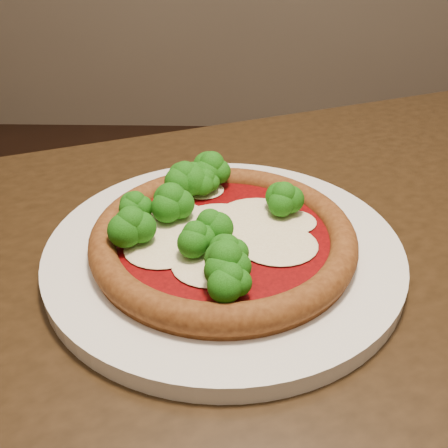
{
  "coord_description": "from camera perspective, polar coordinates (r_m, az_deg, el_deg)",
  "views": [
    {
      "loc": [
        -0.19,
        -0.58,
        1.06
      ],
      "look_at": [
        -0.2,
        -0.18,
        0.79
      ],
      "focal_mm": 40.0,
      "sensor_mm": 36.0,
      "label": 1
    }
  ],
  "objects": [
    {
      "name": "dining_table",
      "position": [
        0.55,
        6.74,
        -15.29
      ],
      "size": [
        1.36,
        1.17,
        0.75
      ],
      "rotation": [
        0.0,
        0.0,
        0.39
      ],
      "color": "black",
      "rests_on": "floor"
    },
    {
      "name": "plate",
      "position": [
        0.5,
        0.0,
        -2.97
      ],
      "size": [
        0.35,
        0.35,
        0.02
      ],
      "primitive_type": "cylinder",
      "color": "silver",
      "rests_on": "dining_table"
    },
    {
      "name": "pizza",
      "position": [
        0.48,
        -0.74,
        -0.66
      ],
      "size": [
        0.26,
        0.26,
        0.06
      ],
      "rotation": [
        0.0,
        0.0,
        0.29
      ],
      "color": "brown",
      "rests_on": "plate"
    }
  ]
}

